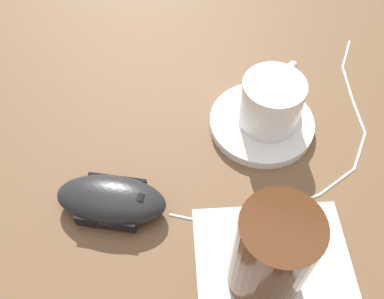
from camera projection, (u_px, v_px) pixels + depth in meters
name	position (u px, v px, depth m)	size (l,w,h in m)	color
ground_plane	(211.00, 198.00, 0.48)	(3.00, 3.00, 0.00)	brown
saucer	(261.00, 123.00, 0.53)	(0.13, 0.13, 0.01)	white
coffee_cup	(272.00, 101.00, 0.51)	(0.10, 0.07, 0.06)	white
computer_mouse	(111.00, 200.00, 0.46)	(0.08, 0.13, 0.03)	black
mouse_cable	(315.00, 146.00, 0.52)	(0.35, 0.20, 0.00)	white
napkin_under_glass	(276.00, 276.00, 0.43)	(0.16, 0.16, 0.00)	silver
drinking_glass	(272.00, 255.00, 0.38)	(0.07, 0.07, 0.12)	#4C2814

